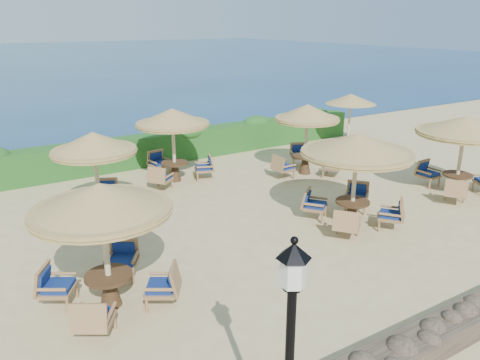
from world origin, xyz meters
TOP-DOWN VIEW (x-y plane):
  - ground at (0.00, 0.00)m, footprint 120.00×120.00m
  - sea at (0.00, 70.00)m, footprint 160.00×160.00m
  - hedge at (0.00, 7.20)m, footprint 18.00×0.90m
  - stone_wall at (0.00, -6.20)m, footprint 15.00×0.65m
  - extra_parasol at (7.80, 5.20)m, footprint 2.30×2.30m
  - cafe_set_0 at (-5.56, -1.87)m, footprint 2.75×2.75m
  - cafe_set_1 at (1.55, -1.46)m, footprint 3.11×3.11m
  - cafe_set_2 at (6.29, -1.49)m, footprint 3.06×3.06m
  - cafe_set_3 at (-4.53, 2.52)m, footprint 2.61×2.77m
  - cafe_set_4 at (-1.19, 4.72)m, footprint 2.74×2.75m
  - cafe_set_5 at (3.40, 2.93)m, footprint 2.62×2.77m

SIDE VIEW (x-z plane):
  - ground at x=0.00m, z-range 0.00..0.00m
  - sea at x=0.00m, z-range 0.00..0.00m
  - stone_wall at x=0.00m, z-range 0.00..0.44m
  - hedge at x=0.00m, z-range 0.00..1.20m
  - cafe_set_3 at x=-4.53m, z-range 0.47..3.12m
  - cafe_set_5 at x=3.40m, z-range 0.48..3.13m
  - cafe_set_0 at x=-5.56m, z-range 0.48..3.14m
  - cafe_set_4 at x=-1.19m, z-range 0.54..3.19m
  - cafe_set_1 at x=1.55m, z-range 0.57..3.22m
  - cafe_set_2 at x=6.29m, z-range 0.64..3.29m
  - extra_parasol at x=7.80m, z-range 0.97..3.37m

